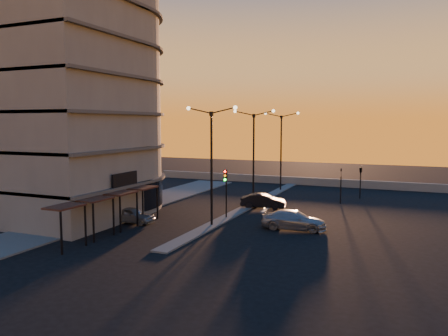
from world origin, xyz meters
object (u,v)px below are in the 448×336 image
traffic_light_main (226,185)px  car_hatchback (132,215)px  streetlamp_mid (254,149)px  car_sedan (263,201)px  car_wagon (294,220)px

traffic_light_main → car_hatchback: 8.21m
streetlamp_mid → car_sedan: bearing=-43.0°
traffic_light_main → car_sedan: bearing=75.3°
car_hatchback → car_wagon: car_wagon is taller
traffic_light_main → car_wagon: bearing=-12.1°
streetlamp_mid → car_hatchback: streetlamp_mid is taller
car_sedan → car_wagon: 8.56m
traffic_light_main → car_hatchback: (-6.50, -4.49, -2.22)m
streetlamp_mid → car_wagon: 11.63m
traffic_light_main → car_wagon: 6.80m
streetlamp_mid → traffic_light_main: bearing=-90.0°
car_sedan → traffic_light_main: bearing=155.1°
car_sedan → car_wagon: bearing=-156.1°
traffic_light_main → car_hatchback: size_ratio=1.09×
car_hatchback → car_sedan: 12.98m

